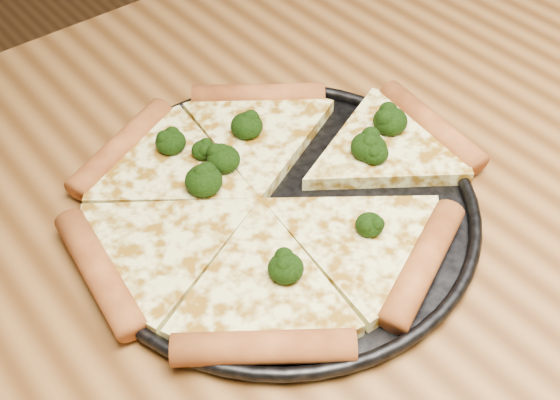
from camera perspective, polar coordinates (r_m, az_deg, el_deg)
dining_table at (r=0.74m, az=8.59°, el=-4.74°), size 1.20×0.90×0.75m
pizza_pan at (r=0.64m, az=0.00°, el=-0.52°), size 0.35×0.35×0.02m
pizza at (r=0.64m, az=-0.98°, el=0.23°), size 0.39×0.36×0.03m
broccoli_florets at (r=0.65m, az=0.41°, el=3.19°), size 0.22×0.22×0.03m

